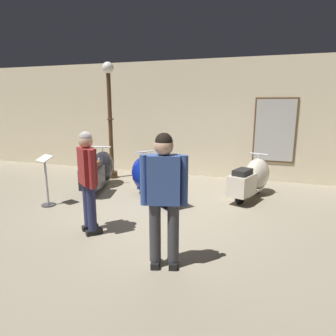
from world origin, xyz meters
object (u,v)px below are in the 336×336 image
at_px(visitor_1, 88,176).
at_px(scooter_2, 253,178).
at_px(scooter_0, 100,170).
at_px(info_stanchion, 47,185).
at_px(scooter_1, 151,178).
at_px(visitor_0, 164,192).
at_px(lamppost, 110,114).

bearing_deg(visitor_1, scooter_2, -0.65).
height_order(scooter_0, info_stanchion, info_stanchion).
distance_m(scooter_0, scooter_1, 1.51).
bearing_deg(info_stanchion, scooter_2, 26.09).
height_order(visitor_1, info_stanchion, visitor_1).
xyz_separation_m(scooter_1, visitor_0, (1.19, -2.55, 0.54)).
height_order(lamppost, visitor_1, lamppost).
distance_m(scooter_0, lamppost, 1.68).
xyz_separation_m(lamppost, info_stanchion, (-0.12, -2.47, -1.34)).
bearing_deg(lamppost, visitor_1, -66.82).
bearing_deg(scooter_1, visitor_1, 122.33).
distance_m(lamppost, info_stanchion, 2.82).
height_order(scooter_1, visitor_1, visitor_1).
distance_m(scooter_1, lamppost, 2.54).
bearing_deg(scooter_0, visitor_1, -167.52).
bearing_deg(visitor_0, lamppost, 21.67).
distance_m(scooter_1, visitor_1, 2.03).
xyz_separation_m(scooter_0, visitor_0, (2.66, -2.89, 0.54)).
relative_size(scooter_2, lamppost, 0.52).
relative_size(lamppost, info_stanchion, 2.99).
bearing_deg(visitor_1, visitor_0, -71.83).
relative_size(visitor_0, visitor_1, 1.05).
bearing_deg(scooter_0, visitor_0, -152.40).
height_order(scooter_0, visitor_0, visitor_0).
bearing_deg(info_stanchion, visitor_0, -25.49).
relative_size(scooter_2, info_stanchion, 1.55).
bearing_deg(scooter_1, lamppost, 1.66).
distance_m(scooter_2, visitor_1, 3.70).
bearing_deg(scooter_2, lamppost, 101.52).
relative_size(scooter_0, scooter_2, 1.06).
xyz_separation_m(visitor_1, info_stanchion, (-1.54, 0.84, -0.52)).
bearing_deg(lamppost, scooter_0, -77.63).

